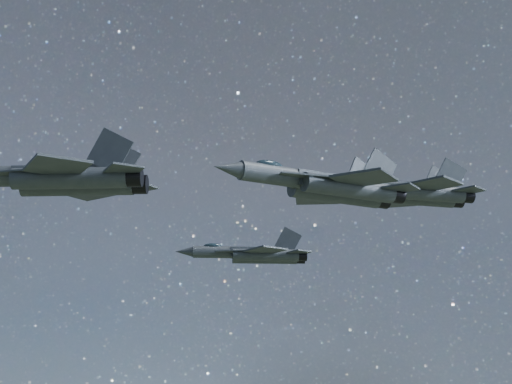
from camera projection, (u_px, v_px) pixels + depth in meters
name	position (u px, v px, depth m)	size (l,w,h in m)	color
jet_lead	(55.00, 179.00, 64.59)	(19.48, 12.80, 5.01)	#2D3338
jet_left	(254.00, 254.00, 90.20)	(15.80, 10.64, 3.98)	#2D3338
jet_right	(328.00, 186.00, 64.25)	(17.92, 12.52, 4.51)	#2D3338
jet_slot	(406.00, 191.00, 77.11)	(17.76, 12.47, 4.48)	#2D3338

